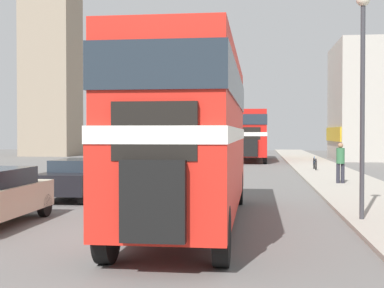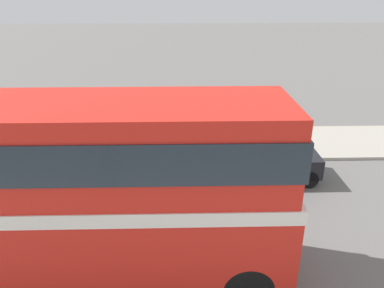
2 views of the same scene
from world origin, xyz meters
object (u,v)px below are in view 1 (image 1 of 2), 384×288
bus_distant (251,131)px  street_lamp (363,71)px  bicycle_on_pavement (315,164)px  pedestrian_walking (340,160)px  double_decker_bus (192,125)px  car_parked_mid (79,177)px

bus_distant → street_lamp: street_lamp is taller
bus_distant → bicycle_on_pavement: (4.02, -12.19, -1.99)m
bus_distant → pedestrian_walking: 21.42m
street_lamp → bus_distant: bearing=96.0°
bus_distant → double_decker_bus: bearing=-92.0°
bus_distant → pedestrian_walking: (4.21, -20.96, -1.34)m
double_decker_bus → bicycle_on_pavement: size_ratio=5.87×
bicycle_on_pavement → street_lamp: size_ratio=0.30×
bus_distant → car_parked_mid: size_ratio=2.48×
double_decker_bus → bus_distant: 31.81m
car_parked_mid → bicycle_on_pavement: size_ratio=2.56×
bus_distant → bicycle_on_pavement: 12.99m
bus_distant → car_parked_mid: bus_distant is taller
pedestrian_walking → street_lamp: 10.51m
car_parked_mid → pedestrian_walking: 11.57m
car_parked_mid → double_decker_bus: bearing=-47.5°
car_parked_mid → pedestrian_walking: (10.12, 5.60, 0.40)m
bicycle_on_pavement → pedestrian_walking: bearing=-88.8°
pedestrian_walking → bus_distant: bearing=101.4°
car_parked_mid → bicycle_on_pavement: car_parked_mid is taller
street_lamp → double_decker_bus: bearing=-170.2°
car_parked_mid → street_lamp: size_ratio=0.77×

